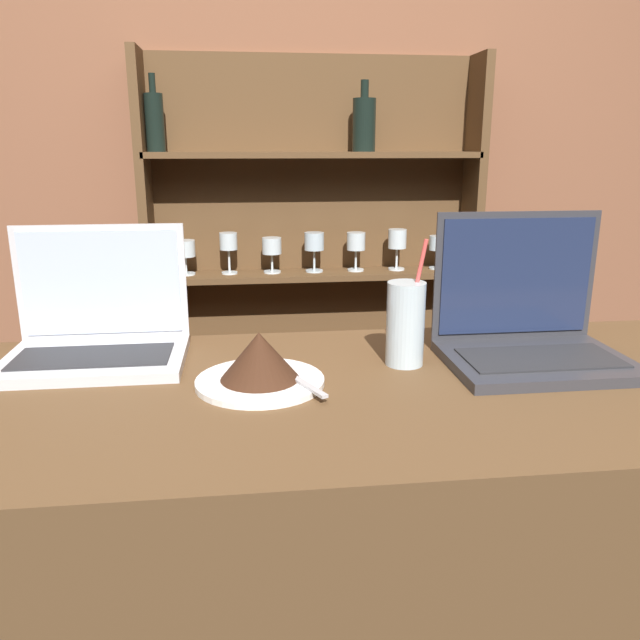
{
  "coord_description": "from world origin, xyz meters",
  "views": [
    {
      "loc": [
        -0.12,
        -0.6,
        1.35
      ],
      "look_at": [
        -0.0,
        0.33,
        1.09
      ],
      "focal_mm": 35.0,
      "sensor_mm": 36.0,
      "label": 1
    }
  ],
  "objects_px": {
    "laptop_near": "(98,330)",
    "laptop_far": "(529,328)",
    "water_glass": "(405,324)",
    "cake_plate": "(260,363)"
  },
  "relations": [
    {
      "from": "laptop_near",
      "to": "cake_plate",
      "type": "xyz_separation_m",
      "value": [
        0.28,
        -0.16,
        -0.02
      ]
    },
    {
      "from": "laptop_near",
      "to": "cake_plate",
      "type": "bearing_deg",
      "value": -30.43
    },
    {
      "from": "laptop_near",
      "to": "laptop_far",
      "type": "relative_size",
      "value": 1.0
    },
    {
      "from": "laptop_far",
      "to": "water_glass",
      "type": "relative_size",
      "value": 1.41
    },
    {
      "from": "laptop_far",
      "to": "cake_plate",
      "type": "height_order",
      "value": "laptop_far"
    },
    {
      "from": "cake_plate",
      "to": "water_glass",
      "type": "relative_size",
      "value": 0.94
    },
    {
      "from": "cake_plate",
      "to": "water_glass",
      "type": "distance_m",
      "value": 0.26
    },
    {
      "from": "laptop_near",
      "to": "laptop_far",
      "type": "height_order",
      "value": "laptop_far"
    },
    {
      "from": "laptop_near",
      "to": "water_glass",
      "type": "distance_m",
      "value": 0.54
    },
    {
      "from": "laptop_near",
      "to": "water_glass",
      "type": "xyz_separation_m",
      "value": [
        0.53,
        -0.1,
        0.02
      ]
    }
  ]
}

